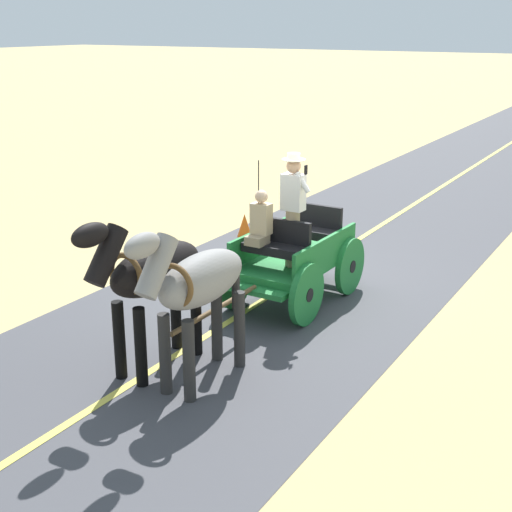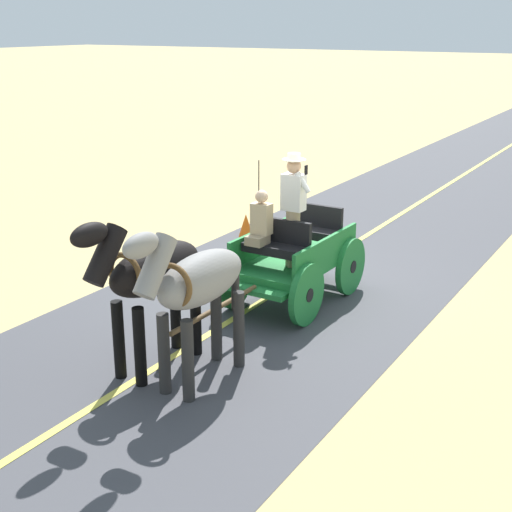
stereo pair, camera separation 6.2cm
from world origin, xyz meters
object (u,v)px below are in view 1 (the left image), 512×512
at_px(horse_drawn_carriage, 292,254).
at_px(traffic_cone, 245,225).
at_px(horse_near_side, 197,285).
at_px(horse_off_side, 151,274).

distance_m(horse_drawn_carriage, traffic_cone, 3.85).
xyz_separation_m(horse_drawn_carriage, horse_near_side, (-0.30, 3.04, 0.51)).
distance_m(horse_drawn_carriage, horse_near_side, 3.09).
relative_size(horse_near_side, traffic_cone, 4.42).
height_order(horse_near_side, traffic_cone, horse_near_side).
bearing_deg(horse_off_side, horse_near_side, 178.89).
height_order(horse_drawn_carriage, horse_near_side, horse_drawn_carriage).
bearing_deg(horse_off_side, horse_drawn_carriage, -98.03).
distance_m(horse_off_side, traffic_cone, 6.29).
bearing_deg(horse_drawn_carriage, horse_near_side, 95.60).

